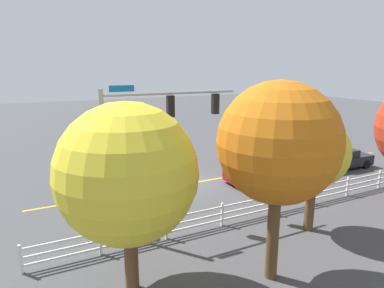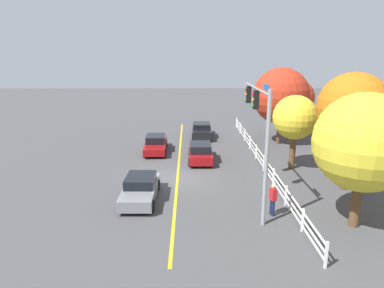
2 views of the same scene
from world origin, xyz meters
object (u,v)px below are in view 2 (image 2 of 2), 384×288
object	(u,v)px
tree_4	(281,96)
tree_3	(364,143)
car_1	(140,188)
car_2	(156,144)
pedestrian	(273,198)
tree_2	(353,108)
car_3	(200,152)
tree_0	(295,118)
tree_1	(295,98)
car_0	(202,130)

from	to	relation	value
tree_4	tree_3	bearing A→B (deg)	-0.89
car_1	car_2	world-z (taller)	car_2
tree_3	car_2	bearing A→B (deg)	-140.82
tree_3	pedestrian	bearing A→B (deg)	-107.66
tree_2	car_2	bearing A→B (deg)	-124.55
car_1	car_3	world-z (taller)	car_3
pedestrian	tree_0	xyz separation A→B (m)	(-7.50, 3.16, 2.78)
car_2	car_3	distance (m)	4.60
tree_3	tree_4	size ratio (longest dim) A/B	0.94
tree_1	tree_4	size ratio (longest dim) A/B	0.81
car_0	pedestrian	world-z (taller)	pedestrian
pedestrian	tree_1	distance (m)	19.96
car_2	tree_1	xyz separation A→B (m)	(-6.60, 13.60, 3.05)
tree_0	tree_1	bearing A→B (deg)	163.29
pedestrian	tree_2	size ratio (longest dim) A/B	0.24
car_3	tree_0	bearing A→B (deg)	-105.16
car_0	tree_0	size ratio (longest dim) A/B	0.87
pedestrian	car_2	bearing A→B (deg)	104.54
tree_3	car_0	bearing A→B (deg)	-159.85
car_1	tree_2	size ratio (longest dim) A/B	0.64
car_0	car_1	world-z (taller)	car_0
car_0	tree_2	xyz separation A→B (m)	(13.55, 8.28, 4.29)
tree_1	car_1	bearing A→B (deg)	-39.29
tree_0	tree_4	bearing A→B (deg)	173.64
tree_2	tree_4	size ratio (longest dim) A/B	1.03
tree_0	tree_4	world-z (taller)	tree_4
car_2	car_3	size ratio (longest dim) A/B	1.12
tree_0	tree_2	size ratio (longest dim) A/B	0.75
tree_4	tree_2	bearing A→B (deg)	6.90
pedestrian	tree_0	bearing A→B (deg)	51.25
car_2	car_1	bearing A→B (deg)	-1.47
car_0	pedestrian	size ratio (longest dim) A/B	2.72
car_3	car_2	bearing A→B (deg)	53.87
pedestrian	tree_3	size ratio (longest dim) A/B	0.26
tree_2	tree_3	bearing A→B (deg)	-18.46
car_1	pedestrian	distance (m)	7.36
car_0	tree_2	size ratio (longest dim) A/B	0.65
tree_3	tree_1	bearing A→B (deg)	171.94
car_0	tree_4	distance (m)	8.27
car_1	tree_3	world-z (taller)	tree_3
car_1	car_3	distance (m)	8.11
tree_4	car_2	bearing A→B (deg)	-77.28
car_3	tree_0	distance (m)	7.44
car_2	tree_2	size ratio (longest dim) A/B	0.66
tree_0	car_1	bearing A→B (deg)	-62.07
car_1	tree_0	world-z (taller)	tree_0
car_0	tree_2	world-z (taller)	tree_2
car_3	tree_2	bearing A→B (deg)	-123.29
car_2	car_3	xyz separation A→B (m)	(2.74, 3.69, 0.05)
car_3	tree_4	world-z (taller)	tree_4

